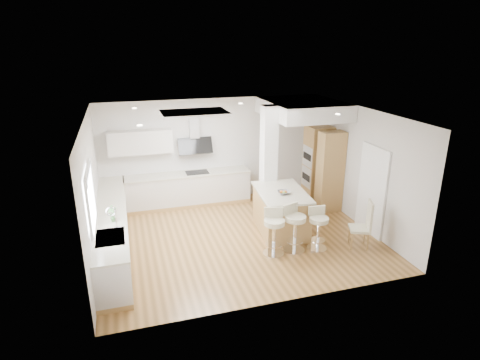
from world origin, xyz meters
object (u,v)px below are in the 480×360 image
object	(u,v)px
bar_stool_b	(294,226)
bar_stool_c	(318,226)
dining_chair	(364,223)
bar_stool_a	(274,229)
peninsula	(281,211)

from	to	relation	value
bar_stool_b	bar_stool_c	xyz separation A→B (m)	(0.51, -0.08, -0.05)
bar_stool_b	dining_chair	distance (m)	1.51
bar_stool_b	dining_chair	size ratio (longest dim) A/B	0.96
bar_stool_a	bar_stool_c	distance (m)	0.98
peninsula	bar_stool_b	xyz separation A→B (m)	(-0.08, -0.96, 0.08)
peninsula	dining_chair	size ratio (longest dim) A/B	1.61
peninsula	bar_stool_a	xyz separation A→B (m)	(-0.55, -0.97, 0.06)
bar_stool_a	bar_stool_b	distance (m)	0.46
peninsula	bar_stool_b	size ratio (longest dim) A/B	1.67
bar_stool_a	bar_stool_c	world-z (taller)	bar_stool_a
bar_stool_b	peninsula	bearing A→B (deg)	65.31
peninsula	bar_stool_b	distance (m)	0.96
bar_stool_a	dining_chair	distance (m)	1.96
dining_chair	bar_stool_b	bearing A→B (deg)	-169.73
peninsula	bar_stool_a	world-z (taller)	peninsula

